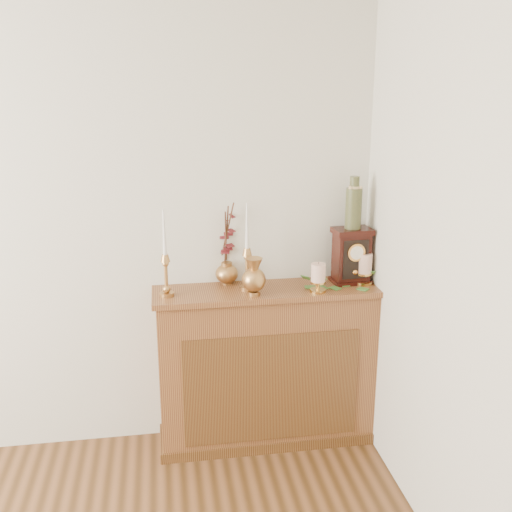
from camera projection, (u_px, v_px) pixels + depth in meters
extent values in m
cube|color=brown|center=(267.00, 368.00, 3.39)|extent=(1.20, 0.30, 0.90)
cube|color=brown|center=(271.00, 388.00, 3.26)|extent=(0.96, 0.01, 0.63)
cube|color=brown|center=(267.00, 291.00, 3.26)|extent=(1.24, 0.34, 0.03)
cube|color=brown|center=(266.00, 433.00, 3.51)|extent=(1.23, 0.33, 0.06)
cylinder|color=tan|center=(167.00, 294.00, 3.13)|extent=(0.08, 0.08, 0.02)
sphere|color=tan|center=(167.00, 289.00, 3.13)|extent=(0.04, 0.04, 0.04)
cylinder|color=tan|center=(166.00, 277.00, 3.11)|extent=(0.02, 0.02, 0.13)
sphere|color=tan|center=(165.00, 264.00, 3.09)|extent=(0.03, 0.03, 0.03)
cone|color=tan|center=(165.00, 258.00, 3.08)|extent=(0.05, 0.05, 0.04)
cone|color=silver|center=(164.00, 233.00, 3.04)|extent=(0.02, 0.02, 0.24)
cylinder|color=tan|center=(247.00, 288.00, 3.23)|extent=(0.08, 0.08, 0.02)
sphere|color=tan|center=(247.00, 283.00, 3.22)|extent=(0.04, 0.04, 0.04)
cylinder|color=tan|center=(247.00, 270.00, 3.20)|extent=(0.02, 0.02, 0.14)
sphere|color=tan|center=(247.00, 257.00, 3.18)|extent=(0.04, 0.04, 0.04)
cone|color=tan|center=(247.00, 252.00, 3.17)|extent=(0.05, 0.05, 0.04)
cone|color=silver|center=(247.00, 226.00, 3.13)|extent=(0.02, 0.02, 0.25)
cylinder|color=tan|center=(254.00, 293.00, 3.14)|extent=(0.06, 0.06, 0.02)
sphere|color=tan|center=(254.00, 280.00, 3.12)|extent=(0.13, 0.13, 0.13)
cone|color=tan|center=(254.00, 264.00, 3.10)|extent=(0.09, 0.09, 0.06)
cylinder|color=tan|center=(227.00, 283.00, 3.32)|extent=(0.05, 0.05, 0.01)
ellipsoid|color=tan|center=(227.00, 274.00, 3.31)|extent=(0.13, 0.13, 0.11)
cylinder|color=tan|center=(227.00, 264.00, 3.29)|extent=(0.06, 0.06, 0.02)
cylinder|color=#472819|center=(226.00, 237.00, 3.26)|extent=(0.02, 0.08, 0.30)
cylinder|color=#472819|center=(226.00, 235.00, 3.26)|extent=(0.02, 0.06, 0.33)
cylinder|color=#472819|center=(227.00, 232.00, 3.25)|extent=(0.07, 0.10, 0.35)
cylinder|color=gold|center=(318.00, 290.00, 3.20)|extent=(0.09, 0.09, 0.02)
cylinder|color=gold|center=(318.00, 286.00, 3.19)|extent=(0.02, 0.02, 0.04)
cylinder|color=gold|center=(318.00, 282.00, 3.18)|extent=(0.08, 0.08, 0.01)
cylinder|color=beige|center=(318.00, 273.00, 3.17)|extent=(0.08, 0.08, 0.10)
cylinder|color=#472819|center=(319.00, 263.00, 3.15)|extent=(0.00, 0.00, 0.01)
cylinder|color=gold|center=(363.00, 282.00, 3.32)|extent=(0.10, 0.10, 0.02)
cylinder|color=gold|center=(363.00, 277.00, 3.31)|extent=(0.02, 0.02, 0.04)
cylinder|color=gold|center=(364.00, 273.00, 3.30)|extent=(0.09, 0.09, 0.01)
cylinder|color=beige|center=(364.00, 263.00, 3.29)|extent=(0.09, 0.09, 0.11)
cylinder|color=#472819|center=(365.00, 252.00, 3.27)|extent=(0.00, 0.00, 0.01)
cube|color=#3F732B|center=(387.00, 288.00, 3.24)|extent=(0.05, 0.06, 0.00)
cube|color=#3F732B|center=(296.00, 283.00, 3.33)|extent=(0.07, 0.07, 0.00)
cube|color=#3F732B|center=(332.00, 287.00, 3.26)|extent=(0.06, 0.06, 0.00)
cube|color=#3F732B|center=(328.00, 285.00, 3.29)|extent=(0.07, 0.06, 0.00)
cube|color=#3F732B|center=(347.00, 287.00, 3.26)|extent=(0.07, 0.07, 0.00)
cube|color=#3F732B|center=(351.00, 284.00, 3.31)|extent=(0.06, 0.07, 0.00)
cube|color=#3F732B|center=(314.00, 285.00, 3.28)|extent=(0.07, 0.07, 0.00)
cube|color=#3F732B|center=(317.00, 287.00, 3.26)|extent=(0.05, 0.06, 0.00)
cube|color=#3F732B|center=(343.00, 285.00, 3.28)|extent=(0.05, 0.06, 0.00)
cube|color=#3F732B|center=(383.00, 289.00, 3.23)|extent=(0.05, 0.06, 0.00)
cube|color=#3F732B|center=(312.00, 284.00, 3.31)|extent=(0.07, 0.07, 0.00)
cube|color=#3F732B|center=(306.00, 278.00, 3.25)|extent=(0.06, 0.06, 0.03)
cube|color=#3F732B|center=(321.00, 277.00, 3.19)|extent=(0.06, 0.06, 0.03)
cube|color=#3F732B|center=(371.00, 273.00, 3.29)|extent=(0.05, 0.06, 0.03)
cube|color=black|center=(350.00, 280.00, 3.35)|extent=(0.22, 0.16, 0.02)
cube|color=black|center=(351.00, 257.00, 3.31)|extent=(0.20, 0.14, 0.27)
cube|color=black|center=(352.00, 231.00, 3.27)|extent=(0.22, 0.16, 0.03)
cube|color=black|center=(356.00, 260.00, 3.25)|extent=(0.14, 0.02, 0.22)
cylinder|color=#CF8C3D|center=(356.00, 253.00, 3.24)|extent=(0.10, 0.02, 0.10)
cylinder|color=silver|center=(356.00, 253.00, 3.24)|extent=(0.07, 0.01, 0.07)
sphere|color=#CF8C3D|center=(355.00, 272.00, 3.28)|extent=(0.03, 0.03, 0.03)
cylinder|color=#172F22|center=(353.00, 208.00, 3.23)|extent=(0.09, 0.09, 0.22)
cylinder|color=#172F22|center=(355.00, 183.00, 3.20)|extent=(0.05, 0.05, 0.07)
cylinder|color=tan|center=(354.00, 187.00, 3.20)|extent=(0.06, 0.06, 0.02)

